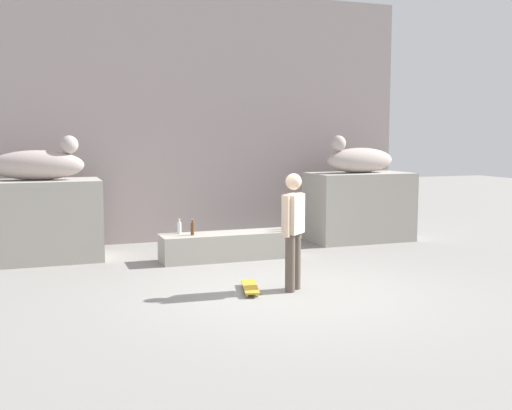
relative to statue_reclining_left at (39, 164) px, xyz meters
name	(u,v)px	position (x,y,z in m)	size (l,w,h in m)	color
ground_plane	(279,291)	(3.14, -3.39, -1.71)	(40.00, 40.00, 0.00)	gray
facade_wall	(193,117)	(3.14, 1.51, 0.87)	(9.21, 0.60, 5.16)	gray
pedestal_left	(39,221)	(-0.04, 0.01, -1.00)	(2.11, 1.17, 1.42)	#A39E93
pedestal_right	(359,207)	(6.31, 0.01, -1.00)	(2.11, 1.17, 1.42)	#A39E93
statue_reclining_left	(39,164)	(0.00, 0.00, 0.00)	(1.67, 0.82, 0.78)	#B5A59D
statue_reclining_right	(359,159)	(6.28, 0.00, 0.00)	(1.65, 0.74, 0.78)	#B5A59D
ledge_block	(229,246)	(3.14, -0.98, -1.47)	(2.43, 0.64, 0.48)	#A39E93
skater	(293,226)	(3.34, -3.43, -0.79)	(0.42, 0.39, 1.67)	brown
skateboard	(250,287)	(2.74, -3.29, -1.64)	(0.39, 0.82, 0.08)	gold
bottle_orange	(285,223)	(4.25, -0.92, -1.12)	(0.07, 0.07, 0.28)	orange
bottle_clear	(179,227)	(2.29, -0.78, -1.12)	(0.07, 0.07, 0.27)	silver
bottle_blue	(285,225)	(4.15, -1.17, -1.11)	(0.07, 0.07, 0.30)	#194C99
bottle_brown	(192,229)	(2.47, -1.03, -1.12)	(0.06, 0.06, 0.28)	#593314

